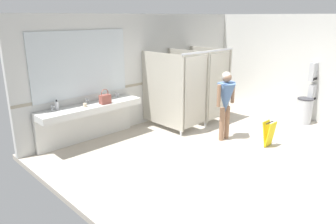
{
  "coord_description": "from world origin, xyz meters",
  "views": [
    {
      "loc": [
        -5.29,
        -3.42,
        2.7
      ],
      "look_at": [
        -1.61,
        0.37,
        1.09
      ],
      "focal_mm": 34.03,
      "sensor_mm": 36.0,
      "label": 1
    }
  ],
  "objects": [
    {
      "name": "wall_back",
      "position": [
        0.0,
        2.78,
        1.37
      ],
      "size": [
        6.87,
        0.12,
        2.74
      ],
      "primitive_type": "cube",
      "color": "silver",
      "rests_on": "ground_plane"
    },
    {
      "name": "ground_plane",
      "position": [
        0.0,
        0.0,
        -0.05
      ],
      "size": [
        6.87,
        6.04,
        0.1
      ],
      "primitive_type": "cube",
      "color": "#B2A899"
    },
    {
      "name": "vanity_counter",
      "position": [
        -1.91,
        2.52,
        0.63
      ],
      "size": [
        2.34,
        0.53,
        0.98
      ],
      "color": "silver",
      "rests_on": "ground_plane"
    },
    {
      "name": "bathroom_stalls",
      "position": [
        0.66,
        1.81,
        1.0
      ],
      "size": [
        1.83,
        1.42,
        1.92
      ],
      "color": "#B2AD9E",
      "rests_on": "ground_plane"
    },
    {
      "name": "paper_cup",
      "position": [
        -2.09,
        2.36,
        0.91
      ],
      "size": [
        0.07,
        0.07,
        0.09
      ],
      "primitive_type": "cylinder",
      "color": "beige",
      "rests_on": "vanity_counter"
    },
    {
      "name": "handbag",
      "position": [
        -1.63,
        2.3,
        0.98
      ],
      "size": [
        0.24,
        0.13,
        0.33
      ],
      "color": "#934C42",
      "rests_on": "vanity_counter"
    },
    {
      "name": "wet_floor_sign",
      "position": [
        0.69,
        -0.36,
        0.29
      ],
      "size": [
        0.28,
        0.19,
        0.55
      ],
      "color": "yellow",
      "rests_on": "ground_plane"
    },
    {
      "name": "paper_towel_dispenser_upper",
      "position": [
        3.07,
        -0.22,
        1.32
      ],
      "size": [
        0.39,
        0.13,
        0.47
      ],
      "color": "#B7BABF",
      "rests_on": "wall_side_right"
    },
    {
      "name": "person_standing",
      "position": [
        0.33,
        0.55,
        0.97
      ],
      "size": [
        0.55,
        0.43,
        1.55
      ],
      "color": "#8C664C",
      "rests_on": "ground_plane"
    },
    {
      "name": "mirror_panel",
      "position": [
        -1.91,
        2.71,
        1.71
      ],
      "size": [
        2.24,
        0.02,
        1.39
      ],
      "primitive_type": "cube",
      "color": "silver",
      "rests_on": "wall_back"
    },
    {
      "name": "soap_dispenser",
      "position": [
        -2.59,
        2.59,
        0.96
      ],
      "size": [
        0.07,
        0.07,
        0.21
      ],
      "color": "white",
      "rests_on": "vanity_counter"
    },
    {
      "name": "trash_bin",
      "position": [
        2.74,
        -0.22,
        0.34
      ],
      "size": [
        0.4,
        0.4,
        0.67
      ],
      "color": "#B7BABF",
      "rests_on": "ground_plane"
    },
    {
      "name": "wall_side_right",
      "position": [
        3.2,
        0.0,
        1.37
      ],
      "size": [
        0.12,
        6.04,
        2.74
      ],
      "primitive_type": "cube",
      "color": "silver",
      "rests_on": "ground_plane"
    },
    {
      "name": "wall_back_tile_band",
      "position": [
        0.0,
        2.72,
        1.05
      ],
      "size": [
        6.87,
        0.01,
        0.06
      ],
      "primitive_type": "cube",
      "color": "#9E937F",
      "rests_on": "wall_back"
    },
    {
      "name": "paper_towel_dispenser_lower",
      "position": [
        3.07,
        -0.26,
        0.78
      ],
      "size": [
        0.37,
        0.13,
        0.43
      ],
      "color": "#B7BABF",
      "rests_on": "wall_side_right"
    }
  ]
}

